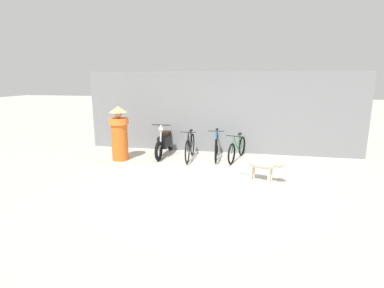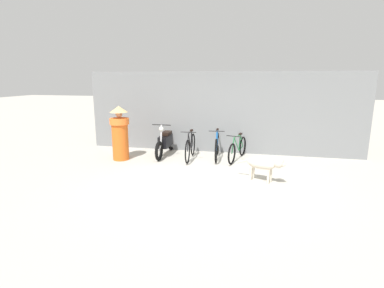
% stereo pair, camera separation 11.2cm
% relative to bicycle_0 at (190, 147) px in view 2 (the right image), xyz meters
% --- Properties ---
extents(ground_plane, '(60.00, 60.00, 0.00)m').
position_rel_bicycle_0_xyz_m(ground_plane, '(0.75, -1.90, -0.37)').
color(ground_plane, '#B7B2A5').
extents(shop_wall_back, '(9.01, 0.20, 2.64)m').
position_rel_bicycle_0_xyz_m(shop_wall_back, '(0.75, 1.14, 0.94)').
color(shop_wall_back, slate).
rests_on(shop_wall_back, ground).
extents(bicycle_0, '(0.46, 1.67, 0.91)m').
position_rel_bicycle_0_xyz_m(bicycle_0, '(0.00, 0.00, 0.00)').
color(bicycle_0, black).
rests_on(bicycle_0, ground).
extents(bicycle_1, '(0.46, 1.71, 0.92)m').
position_rel_bicycle_0_xyz_m(bicycle_1, '(0.78, 0.26, 0.00)').
color(bicycle_1, black).
rests_on(bicycle_1, ground).
extents(bicycle_2, '(0.53, 1.67, 0.81)m').
position_rel_bicycle_0_xyz_m(bicycle_2, '(1.41, 0.22, -0.04)').
color(bicycle_2, black).
rests_on(bicycle_2, ground).
extents(motorcycle, '(0.58, 1.97, 1.05)m').
position_rel_bicycle_0_xyz_m(motorcycle, '(-0.89, 0.30, 0.04)').
color(motorcycle, black).
rests_on(motorcycle, ground).
extents(stray_dog, '(1.16, 0.60, 0.64)m').
position_rel_bicycle_0_xyz_m(stray_dog, '(2.16, -1.63, 0.07)').
color(stray_dog, beige).
rests_on(stray_dog, ground).
extents(person_in_robes, '(0.72, 0.72, 1.62)m').
position_rel_bicycle_0_xyz_m(person_in_robes, '(-2.04, -0.51, 0.46)').
color(person_in_robes, orange).
rests_on(person_in_robes, ground).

